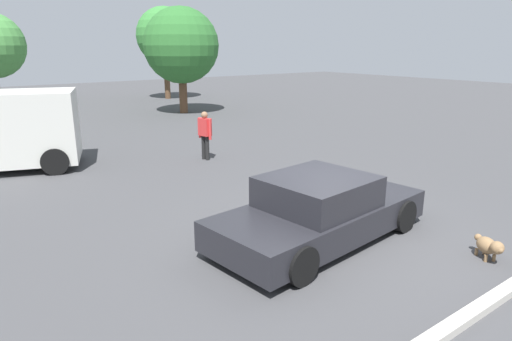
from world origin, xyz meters
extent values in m
plane|color=#424244|center=(0.00, 0.00, 0.00)|extent=(80.00, 80.00, 0.00)
cube|color=#232328|center=(-0.21, 0.08, 0.43)|extent=(4.57, 2.29, 0.54)
cube|color=#232328|center=(-0.31, 0.07, 0.97)|extent=(2.02, 1.87, 0.55)
cube|color=slate|center=(0.56, 0.16, 0.97)|extent=(0.22, 1.56, 0.47)
cube|color=slate|center=(-1.18, -0.02, 0.97)|extent=(0.22, 1.56, 0.47)
cylinder|color=black|center=(1.19, 1.10, 0.32)|extent=(0.66, 0.29, 0.64)
cylinder|color=black|center=(1.37, -0.62, 0.32)|extent=(0.66, 0.29, 0.64)
cylinder|color=black|center=(-1.80, 0.78, 0.32)|extent=(0.66, 0.29, 0.64)
cylinder|color=black|center=(-1.62, -0.94, 0.32)|extent=(0.66, 0.29, 0.64)
ellipsoid|color=olive|center=(1.53, -2.19, 0.24)|extent=(0.43, 0.49, 0.28)
sphere|color=olive|center=(1.40, -2.42, 0.31)|extent=(0.22, 0.22, 0.22)
sphere|color=olive|center=(1.37, -2.49, 0.31)|extent=(0.10, 0.10, 0.10)
cylinder|color=olive|center=(1.54, -2.34, 0.06)|extent=(0.06, 0.06, 0.12)
cylinder|color=olive|center=(1.40, -2.27, 0.06)|extent=(0.06, 0.06, 0.12)
cylinder|color=olive|center=(1.66, -2.12, 0.06)|extent=(0.06, 0.06, 0.12)
cylinder|color=olive|center=(1.53, -2.04, 0.06)|extent=(0.06, 0.06, 0.12)
sphere|color=olive|center=(1.65, -1.98, 0.28)|extent=(0.12, 0.12, 0.12)
cube|color=slate|center=(-2.24, 8.44, 1.70)|extent=(0.62, 1.64, 0.82)
cylinder|color=black|center=(-2.45, 9.53, 0.38)|extent=(0.80, 0.49, 0.76)
cylinder|color=black|center=(-3.08, 7.72, 0.38)|extent=(0.80, 0.49, 0.76)
cylinder|color=black|center=(1.22, 6.59, 0.39)|extent=(0.13, 0.13, 0.78)
cylinder|color=black|center=(1.19, 6.76, 0.39)|extent=(0.13, 0.13, 0.78)
cube|color=red|center=(1.20, 6.68, 1.06)|extent=(0.31, 0.44, 0.55)
cylinder|color=red|center=(1.25, 6.44, 1.01)|extent=(0.09, 0.09, 0.65)
cylinder|color=red|center=(1.16, 6.91, 1.01)|extent=(0.09, 0.09, 0.65)
sphere|color=#936B4C|center=(1.20, 6.68, 1.44)|extent=(0.21, 0.21, 0.21)
cube|color=#B7B2A8|center=(0.00, -2.98, 0.06)|extent=(6.24, 0.20, 0.12)
cylinder|color=brown|center=(5.52, 16.32, 1.03)|extent=(0.43, 0.43, 2.05)
sphere|color=#2D6B2D|center=(5.52, 16.32, 3.53)|extent=(3.94, 3.94, 3.94)
cylinder|color=brown|center=(7.83, 23.01, 1.37)|extent=(0.38, 0.38, 2.73)
sphere|color=#387F38|center=(7.83, 23.01, 4.14)|extent=(3.77, 3.77, 3.77)
camera|label=1|loc=(-5.84, -5.47, 3.54)|focal=31.42mm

